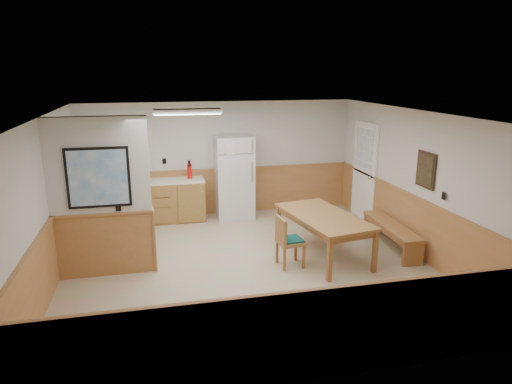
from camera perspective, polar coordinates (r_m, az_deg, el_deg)
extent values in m
plane|color=tan|center=(7.70, -1.04, -9.16)|extent=(6.00, 6.00, 0.00)
cube|color=white|center=(7.05, -1.14, 9.70)|extent=(6.00, 6.00, 0.02)
cube|color=silver|center=(10.16, -4.61, 4.17)|extent=(6.00, 0.02, 2.50)
cube|color=silver|center=(8.41, 19.35, 1.07)|extent=(0.02, 6.00, 2.50)
cube|color=silver|center=(7.30, -24.80, -1.53)|extent=(0.02, 6.00, 2.50)
cube|color=#B57548|center=(10.31, -4.51, 0.06)|extent=(6.00, 0.04, 1.00)
cube|color=#B57548|center=(8.60, 18.81, -3.80)|extent=(0.04, 6.00, 1.00)
cube|color=#B57548|center=(7.53, -24.03, -7.00)|extent=(0.04, 6.00, 1.00)
cube|color=silver|center=(7.26, -19.14, 3.02)|extent=(1.50, 0.15, 1.50)
cube|color=#B57548|center=(7.60, -18.33, -6.23)|extent=(1.50, 0.17, 1.00)
cube|color=black|center=(7.19, -19.11, 1.70)|extent=(0.92, 0.03, 0.92)
cube|color=white|center=(7.18, -19.12, 1.68)|extent=(0.84, 0.01, 0.84)
cube|color=#9F6F38|center=(9.94, -10.52, -1.14)|extent=(1.40, 0.60, 0.86)
cube|color=#9F6F38|center=(10.00, -18.95, -1.63)|extent=(0.06, 0.60, 0.86)
cube|color=#9F6F38|center=(9.94, -14.72, -1.39)|extent=(0.06, 0.60, 0.86)
cube|color=beige|center=(9.82, -12.97, 1.25)|extent=(2.20, 0.60, 0.04)
cube|color=beige|center=(10.10, -13.01, 2.03)|extent=(2.20, 0.02, 0.10)
cube|color=white|center=(10.05, 13.40, 2.38)|extent=(0.05, 1.02, 2.15)
cube|color=white|center=(10.05, 13.35, 2.38)|extent=(0.04, 0.90, 2.05)
cube|color=silver|center=(9.94, 13.40, 5.33)|extent=(0.02, 0.76, 0.80)
cube|color=white|center=(10.00, -16.66, 5.17)|extent=(0.80, 0.03, 1.00)
cube|color=white|center=(9.99, -16.66, 5.15)|extent=(0.70, 0.01, 0.90)
cube|color=#342314|center=(8.08, 20.47, 2.61)|extent=(0.03, 0.50, 0.60)
cube|color=black|center=(8.07, 20.35, 2.61)|extent=(0.01, 0.42, 0.52)
cube|color=white|center=(8.23, -8.59, 9.95)|extent=(1.20, 0.30, 0.08)
cube|color=white|center=(8.23, -8.58, 9.64)|extent=(1.15, 0.25, 0.01)
cube|color=silver|center=(9.92, -2.73, 1.87)|extent=(0.81, 0.72, 1.80)
cube|color=silver|center=(9.49, -0.49, 5.82)|extent=(0.03, 0.02, 0.23)
cube|color=silver|center=(9.59, -0.48, 2.53)|extent=(0.03, 0.02, 0.42)
cube|color=#A5763C|center=(7.90, 8.45, -3.04)|extent=(1.28, 2.06, 0.05)
cube|color=#A5763C|center=(7.93, 8.43, -3.56)|extent=(1.16, 1.94, 0.10)
cube|color=#A5763C|center=(7.11, 9.19, -8.41)|extent=(0.08, 0.08, 0.70)
cube|color=#A5763C|center=(8.58, 2.82, -4.07)|extent=(0.08, 0.08, 0.70)
cube|color=#A5763C|center=(7.57, 14.65, -7.25)|extent=(0.08, 0.08, 0.70)
cube|color=#A5763C|center=(8.96, 7.68, -3.35)|extent=(0.08, 0.08, 0.70)
cube|color=#A5763C|center=(8.64, 16.62, -4.05)|extent=(0.47, 1.74, 0.05)
cube|color=#A5763C|center=(8.07, 19.32, -7.36)|extent=(0.36, 0.08, 0.40)
cube|color=#A5763C|center=(9.38, 14.10, -3.81)|extent=(0.36, 0.08, 0.40)
cube|color=#A5763C|center=(7.56, 4.33, -6.24)|extent=(0.43, 0.43, 0.06)
cube|color=#0E4A44|center=(7.54, 4.33, -5.92)|extent=(0.39, 0.39, 0.03)
cube|color=#A5763C|center=(7.42, 3.15, -4.74)|extent=(0.09, 0.40, 0.40)
cube|color=#0E4A44|center=(7.36, 1.91, -4.88)|extent=(0.05, 0.34, 0.34)
cube|color=#A5763C|center=(7.44, 3.58, -8.46)|extent=(0.04, 0.04, 0.39)
cube|color=#A5763C|center=(7.73, 2.64, -7.51)|extent=(0.04, 0.04, 0.39)
cube|color=#A5763C|center=(7.56, 5.99, -8.11)|extent=(0.04, 0.04, 0.39)
cube|color=#A5763C|center=(7.85, 4.97, -7.19)|extent=(0.04, 0.04, 0.39)
cylinder|color=red|center=(9.85, -8.31, 2.61)|extent=(0.11, 0.11, 0.33)
cylinder|color=black|center=(9.81, -8.36, 3.74)|extent=(0.05, 0.05, 0.07)
cylinder|color=#188433|center=(9.82, -17.08, 1.79)|extent=(0.09, 0.09, 0.24)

